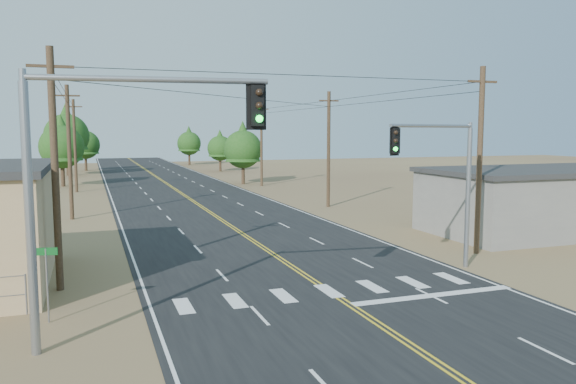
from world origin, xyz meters
name	(u,v)px	position (x,y,z in m)	size (l,w,h in m)	color
ground	(444,368)	(0.00, 0.00, 0.00)	(220.00, 220.00, 0.00)	#927D4E
road	(215,216)	(0.00, 30.00, 0.01)	(15.00, 200.00, 0.02)	black
building_right	(545,202)	(19.00, 16.00, 2.00)	(15.00, 8.00, 4.00)	gray
utility_pole_left_near	(55,168)	(-10.50, 12.00, 5.12)	(1.80, 0.30, 10.00)	#4C3826
utility_pole_left_mid	(69,151)	(-10.50, 32.00, 5.12)	(1.80, 0.30, 10.00)	#4C3826
utility_pole_left_far	(75,145)	(-10.50, 52.00, 5.12)	(1.80, 0.30, 10.00)	#4C3826
utility_pole_right_near	(480,159)	(10.50, 12.00, 5.12)	(1.80, 0.30, 10.00)	#4C3826
utility_pole_right_mid	(329,148)	(10.50, 32.00, 5.12)	(1.80, 0.30, 10.00)	#4C3826
utility_pole_right_far	(261,143)	(10.50, 52.00, 5.12)	(1.80, 0.30, 10.00)	#4C3826
signal_mast_left	(103,163)	(-8.81, 4.68, 5.68)	(7.16, 1.21, 8.37)	gray
signal_mast_right	(448,171)	(6.42, 9.06, 4.76)	(5.54, 2.15, 7.03)	gray
street_sign	(47,273)	(-10.69, 7.78, 1.77)	(0.77, 0.19, 2.64)	gray
tree_left_near	(61,142)	(-12.13, 59.22, 5.26)	(5.17, 5.17, 8.61)	#3F2D1E
tree_left_mid	(66,131)	(-12.09, 76.57, 6.56)	(6.44, 6.44, 10.73)	#3F2D1E
tree_left_far	(85,142)	(-9.59, 86.61, 4.79)	(4.70, 4.70, 7.84)	#3F2D1E
tree_right_near	(243,145)	(9.00, 55.03, 4.82)	(4.73, 4.73, 7.88)	#3F2D1E
tree_right_mid	(220,146)	(11.22, 77.70, 4.20)	(4.12, 4.12, 6.87)	#3F2D1E
tree_right_far	(189,141)	(9.43, 96.94, 4.66)	(4.57, 4.57, 7.62)	#3F2D1E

